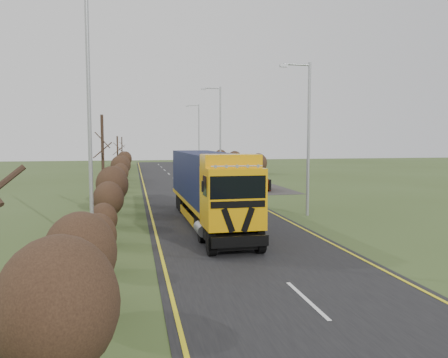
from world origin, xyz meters
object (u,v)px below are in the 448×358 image
lorry (208,183)px  speed_sign (250,172)px  car_red_hatchback (262,183)px  car_blue_sedan (238,175)px  streetlight_near (307,132)px

lorry → speed_sign: size_ratio=5.83×
car_red_hatchback → speed_sign: size_ratio=1.57×
car_red_hatchback → speed_sign: speed_sign is taller
car_red_hatchback → speed_sign: bearing=27.1°
lorry → car_blue_sedan: size_ratio=3.83×
car_red_hatchback → car_blue_sedan: (0.19, 10.22, -0.04)m
car_blue_sedan → lorry: bearing=75.0°
streetlight_near → car_red_hatchback: bearing=84.3°
speed_sign → car_blue_sedan: bearing=82.6°
car_red_hatchback → speed_sign: 1.60m
lorry → streetlight_near: size_ratio=1.56×
car_blue_sedan → streetlight_near: 24.21m
lorry → car_red_hatchback: (7.57, 15.10, -1.59)m
car_red_hatchback → streetlight_near: 14.28m
lorry → speed_sign: lorry is taller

